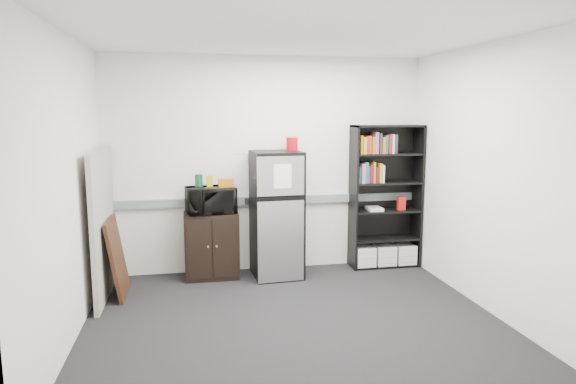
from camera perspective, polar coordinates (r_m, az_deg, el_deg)
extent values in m
plane|color=black|center=(5.15, 0.64, -14.12)|extent=(4.00, 4.00, 0.00)
cube|color=white|center=(6.50, -2.40, 3.02)|extent=(4.00, 0.02, 2.70)
cube|color=white|center=(5.54, 21.39, 1.39)|extent=(0.02, 3.50, 2.70)
cube|color=white|center=(4.81, -23.36, 0.22)|extent=(0.02, 3.50, 2.70)
cube|color=white|center=(4.79, 0.70, 17.11)|extent=(4.00, 3.50, 0.02)
cube|color=gray|center=(6.53, -2.33, -0.93)|extent=(3.92, 0.05, 0.10)
cube|color=white|center=(6.44, -5.50, 4.71)|extent=(0.14, 0.00, 0.10)
cube|color=black|center=(6.63, 7.26, -0.64)|extent=(0.02, 0.34, 1.85)
cube|color=black|center=(6.94, 14.14, -0.41)|extent=(0.02, 0.34, 1.85)
cube|color=black|center=(6.92, 10.29, -0.31)|extent=(0.90, 0.02, 1.85)
cube|color=black|center=(6.69, 11.01, 7.21)|extent=(0.90, 0.34, 0.02)
cube|color=black|center=(6.98, 10.56, -7.88)|extent=(0.85, 0.32, 0.03)
cube|color=black|center=(6.88, 10.65, -5.09)|extent=(0.85, 0.32, 0.03)
cube|color=black|center=(6.80, 10.74, -2.06)|extent=(0.85, 0.32, 0.02)
cube|color=black|center=(6.75, 10.83, 1.03)|extent=(0.85, 0.32, 0.02)
cube|color=black|center=(6.71, 10.92, 4.16)|extent=(0.85, 0.32, 0.02)
cube|color=silver|center=(6.83, 8.38, -6.98)|extent=(0.25, 0.30, 0.25)
cube|color=silver|center=(6.93, 10.59, -6.81)|extent=(0.25, 0.30, 0.25)
cube|color=silver|center=(7.03, 12.73, -6.64)|extent=(0.25, 0.30, 0.25)
cube|color=#9C988A|center=(5.93, -19.86, -3.46)|extent=(0.05, 1.30, 1.60)
cube|color=#B2B2B7|center=(5.82, -20.28, 4.36)|extent=(0.06, 1.30, 0.02)
cube|color=black|center=(6.37, -8.48, -5.85)|extent=(0.65, 0.41, 0.81)
cube|color=black|center=(6.16, -9.86, -6.38)|extent=(0.30, 0.01, 0.71)
cube|color=black|center=(6.17, -6.95, -6.29)|extent=(0.30, 0.01, 0.71)
cylinder|color=#B2B2B7|center=(6.14, -8.87, -6.02)|extent=(0.02, 0.02, 0.02)
cylinder|color=#B2B2B7|center=(6.14, -7.93, -5.99)|extent=(0.02, 0.02, 0.02)
imported|color=black|center=(6.23, -8.59, -0.89)|extent=(0.62, 0.47, 0.31)
cube|color=#195726|center=(6.22, -9.95, 1.23)|extent=(0.08, 0.06, 0.15)
cube|color=#0C3524|center=(6.22, -9.83, 1.24)|extent=(0.08, 0.06, 0.15)
cube|color=gold|center=(6.23, -8.70, 1.22)|extent=(0.07, 0.06, 0.14)
cube|color=#BB6512|center=(6.19, -6.88, 1.03)|extent=(0.18, 0.11, 0.10)
cube|color=black|center=(6.29, -1.28, -2.58)|extent=(0.62, 0.62, 1.53)
cube|color=#ADADB2|center=(5.91, -0.81, 1.78)|extent=(0.56, 0.06, 0.46)
cube|color=#ADADB2|center=(6.06, -0.80, -5.55)|extent=(0.56, 0.06, 0.98)
cube|color=black|center=(5.94, -0.79, -0.72)|extent=(0.56, 0.04, 0.03)
cube|color=white|center=(5.90, -0.60, 1.77)|extent=(0.21, 0.02, 0.28)
cube|color=black|center=(6.18, -1.30, 4.46)|extent=(0.62, 0.62, 0.02)
cylinder|color=#AD0715|center=(6.33, 0.45, 5.46)|extent=(0.14, 0.14, 0.18)
cylinder|color=gold|center=(6.33, 0.45, 6.34)|extent=(0.15, 0.15, 0.02)
cube|color=black|center=(5.99, -18.45, -6.88)|extent=(0.17, 0.67, 0.86)
cube|color=silver|center=(5.99, -18.25, -6.88)|extent=(0.12, 0.57, 0.73)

